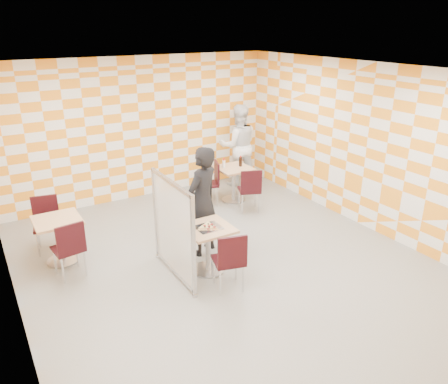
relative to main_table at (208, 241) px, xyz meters
name	(u,v)px	position (x,y,z in m)	size (l,w,h in m)	color
room_shell	(207,166)	(0.33, 0.58, 0.99)	(7.00, 7.00, 7.00)	gray
main_table	(208,241)	(0.00, 0.00, 0.00)	(0.70, 0.70, 0.75)	tan
second_table	(234,178)	(1.87, 2.24, 0.00)	(0.70, 0.70, 0.75)	tan
empty_table	(59,233)	(-1.88, 1.47, 0.00)	(0.70, 0.70, 0.75)	tan
chair_main_front	(230,258)	(0.00, -0.65, 0.04)	(0.52, 0.52, 0.92)	black
chair_second_front	(250,187)	(1.81, 1.53, 0.04)	(0.55, 0.56, 0.92)	black
chair_second_side	(212,180)	(1.38, 2.31, 0.04)	(0.54, 0.54, 0.92)	black
chair_empty_near	(70,246)	(-1.85, 0.88, 0.04)	(0.47, 0.48, 0.92)	black
chair_empty_far	(46,219)	(-1.96, 2.04, 0.04)	(0.49, 0.50, 0.92)	black
partition	(173,229)	(-0.51, 0.14, 0.28)	(0.08, 1.38, 1.55)	white
man_dark	(203,202)	(0.23, 0.58, 0.40)	(0.67, 0.44, 1.83)	black
man_white	(238,145)	(2.52, 3.06, 0.44)	(0.92, 0.72, 1.90)	white
pizza_on_foil	(208,227)	(0.00, -0.02, 0.26)	(0.40, 0.40, 0.04)	silver
sport_bottle	(224,164)	(1.69, 2.34, 0.33)	(0.06, 0.06, 0.20)	white
soda_bottle	(241,161)	(2.05, 2.24, 0.34)	(0.07, 0.07, 0.23)	black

